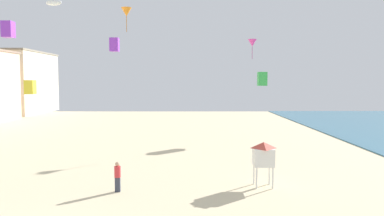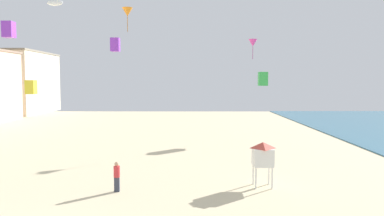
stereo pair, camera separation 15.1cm
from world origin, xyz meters
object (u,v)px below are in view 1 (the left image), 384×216
at_px(lifeguard_stand, 263,155).
at_px(kite_purple_box_2, 8,29).
at_px(kite_flyer, 117,175).
at_px(kite_purple_box, 114,45).
at_px(kite_green_box_2, 262,79).
at_px(kite_magenta_delta, 252,43).
at_px(kite_orange_delta, 126,12).
at_px(kite_white_parafoil, 54,2).
at_px(kite_yellow_box, 30,87).

height_order(lifeguard_stand, kite_purple_box_2, kite_purple_box_2).
relative_size(kite_flyer, kite_purple_box_2, 1.34).
height_order(kite_purple_box, kite_green_box_2, kite_purple_box).
xyz_separation_m(kite_magenta_delta, kite_green_box_2, (1.41, 1.90, -3.58)).
bearing_deg(lifeguard_stand, kite_magenta_delta, 72.50).
xyz_separation_m(kite_purple_box, kite_purple_box_2, (-5.00, -14.40, -0.29)).
distance_m(kite_orange_delta, kite_purple_box, 6.86).
xyz_separation_m(kite_white_parafoil, kite_orange_delta, (8.42, 2.34, -0.71)).
height_order(kite_flyer, kite_magenta_delta, kite_magenta_delta).
height_order(lifeguard_stand, kite_green_box_2, kite_green_box_2).
distance_m(lifeguard_stand, kite_purple_box_2, 21.15).
bearing_deg(kite_magenta_delta, kite_green_box_2, 53.38).
relative_size(lifeguard_stand, kite_white_parafoil, 1.31).
xyz_separation_m(kite_purple_box_2, kite_green_box_2, (21.43, 10.74, -3.67)).
bearing_deg(kite_green_box_2, kite_purple_box_2, -153.39).
bearing_deg(kite_green_box_2, kite_magenta_delta, -126.62).
bearing_deg(kite_orange_delta, kite_purple_box, -96.19).
distance_m(kite_orange_delta, kite_green_box_2, 20.05).
relative_size(kite_magenta_delta, kite_purple_box_2, 1.62).
xyz_separation_m(lifeguard_stand, kite_purple_box_2, (-18.01, 7.62, 8.07)).
distance_m(lifeguard_stand, kite_white_parafoil, 35.13).
xyz_separation_m(kite_white_parafoil, kite_yellow_box, (1.48, -10.53, -10.14)).
bearing_deg(kite_white_parafoil, kite_green_box_2, -14.63).
bearing_deg(kite_flyer, lifeguard_stand, 41.04).
distance_m(kite_flyer, kite_yellow_box, 19.46).
bearing_deg(kite_flyer, kite_purple_box_2, 173.12).
distance_m(kite_white_parafoil, kite_purple_box, 9.90).
relative_size(kite_flyer, kite_magenta_delta, 0.83).
distance_m(kite_magenta_delta, kite_orange_delta, 18.62).
bearing_deg(kite_yellow_box, kite_flyer, -53.22).
distance_m(kite_flyer, kite_purple_box_2, 15.93).
bearing_deg(kite_magenta_delta, kite_purple_box_2, -156.19).
relative_size(kite_flyer, kite_green_box_2, 1.13).
relative_size(kite_purple_box, kite_purple_box_2, 1.27).
xyz_separation_m(kite_yellow_box, kite_purple_box_2, (1.39, -6.55, 4.49)).
bearing_deg(kite_orange_delta, kite_flyer, -81.09).
distance_m(lifeguard_stand, kite_purple_box, 26.90).
xyz_separation_m(kite_magenta_delta, kite_orange_delta, (-14.47, 10.58, 5.03)).
bearing_deg(kite_purple_box_2, kite_purple_box, 70.84).
relative_size(kite_yellow_box, kite_orange_delta, 0.43).
relative_size(kite_magenta_delta, kite_purple_box, 1.28).
distance_m(kite_flyer, kite_magenta_delta, 22.02).
xyz_separation_m(kite_flyer, kite_magenta_delta, (10.07, 17.45, 8.90)).
bearing_deg(kite_yellow_box, kite_magenta_delta, 6.08).
xyz_separation_m(kite_orange_delta, kite_purple_box_2, (-5.55, -19.42, -4.94)).
relative_size(kite_flyer, kite_purple_box, 1.06).
bearing_deg(kite_yellow_box, kite_purple_box_2, -78.01).
bearing_deg(kite_flyer, kite_yellow_box, 160.80).
bearing_deg(kite_flyer, kite_green_box_2, 93.32).
height_order(lifeguard_stand, kite_yellow_box, kite_yellow_box).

